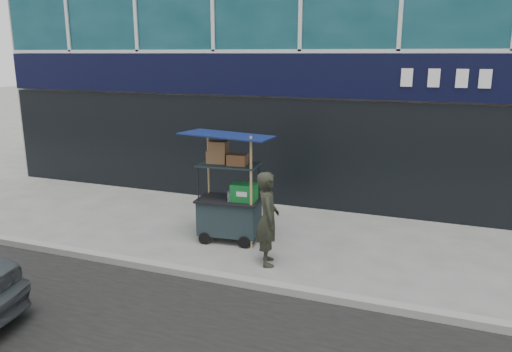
% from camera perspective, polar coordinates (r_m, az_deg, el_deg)
% --- Properties ---
extents(ground, '(80.00, 80.00, 0.00)m').
position_cam_1_polar(ground, '(7.90, -3.55, -11.34)').
color(ground, slate).
rests_on(ground, ground).
extents(curb, '(80.00, 0.18, 0.12)m').
position_cam_1_polar(curb, '(7.71, -4.19, -11.52)').
color(curb, gray).
rests_on(curb, ground).
extents(vendor_cart, '(1.62, 1.21, 2.05)m').
position_cam_1_polar(vendor_cart, '(9.09, -2.99, -3.07)').
color(vendor_cart, black).
rests_on(vendor_cart, ground).
extents(vendor_man, '(0.57, 0.67, 1.55)m').
position_cam_1_polar(vendor_man, '(8.05, 1.35, -4.89)').
color(vendor_man, '#26281E').
rests_on(vendor_man, ground).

